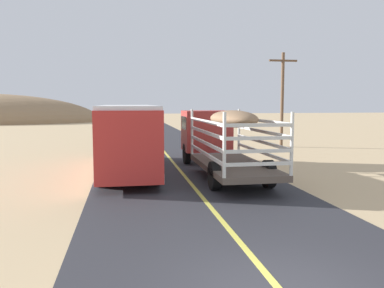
{
  "coord_description": "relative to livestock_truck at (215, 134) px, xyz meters",
  "views": [
    {
      "loc": [
        -2.68,
        -6.08,
        3.33
      ],
      "look_at": [
        0.0,
        9.34,
        1.69
      ],
      "focal_mm": 36.62,
      "sensor_mm": 36.0,
      "label": 1
    }
  ],
  "objects": [
    {
      "name": "power_pole_mid",
      "position": [
        7.38,
        9.3,
        2.05
      ],
      "size": [
        2.2,
        0.24,
        7.11
      ],
      "color": "brown",
      "rests_on": "ground"
    },
    {
      "name": "livestock_truck",
      "position": [
        0.0,
        0.0,
        0.0
      ],
      "size": [
        2.53,
        9.7,
        3.02
      ],
      "color": "#B2332D",
      "rests_on": "road_surface"
    },
    {
      "name": "bus",
      "position": [
        -4.3,
        0.06,
        -0.04
      ],
      "size": [
        2.54,
        10.0,
        3.21
      ],
      "color": "red",
      "rests_on": "road_surface"
    }
  ]
}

